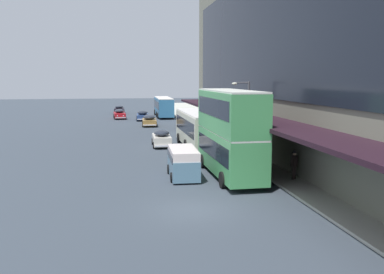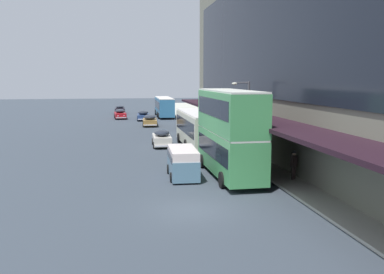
# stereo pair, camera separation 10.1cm
# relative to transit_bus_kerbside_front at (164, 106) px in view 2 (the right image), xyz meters

# --- Properties ---
(ground) EXTENTS (240.00, 240.00, 0.00)m
(ground) POSITION_rel_transit_bus_kerbside_front_xyz_m (-4.17, -52.12, -1.88)
(ground) COLOR #343C46
(transit_bus_kerbside_front) EXTENTS (2.85, 11.37, 3.29)m
(transit_bus_kerbside_front) POSITION_rel_transit_bus_kerbside_front_xyz_m (0.00, 0.00, 0.00)
(transit_bus_kerbside_front) COLOR teal
(transit_bus_kerbside_front) RESTS_ON ground
(transit_bus_kerbside_rear) EXTENTS (2.80, 11.14, 3.42)m
(transit_bus_kerbside_rear) POSITION_rel_transit_bus_kerbside_front_xyz_m (-0.39, -33.45, 0.07)
(transit_bus_kerbside_rear) COLOR beige
(transit_bus_kerbside_rear) RESTS_ON ground
(transit_bus_kerbside_far) EXTENTS (2.73, 9.26, 5.81)m
(transit_bus_kerbside_far) POSITION_rel_transit_bus_kerbside_front_xyz_m (-0.45, -45.25, 1.26)
(transit_bus_kerbside_far) COLOR #449855
(transit_bus_kerbside_far) RESTS_ON ground
(sedan_oncoming_front) EXTENTS (2.05, 4.65, 1.55)m
(sedan_oncoming_front) POSITION_rel_transit_bus_kerbside_front_xyz_m (-7.45, -2.16, -1.12)
(sedan_oncoming_front) COLOR #A6151C
(sedan_oncoming_front) RESTS_ON ground
(sedan_lead_near) EXTENTS (2.16, 4.73, 1.56)m
(sedan_lead_near) POSITION_rel_transit_bus_kerbside_front_xyz_m (-3.46, -13.69, -1.12)
(sedan_lead_near) COLOR olive
(sedan_lead_near) RESTS_ON ground
(sedan_oncoming_rear) EXTENTS (1.90, 4.31, 1.64)m
(sedan_oncoming_rear) POSITION_rel_transit_bus_kerbside_front_xyz_m (-3.62, -31.72, -1.08)
(sedan_oncoming_rear) COLOR beige
(sedan_oncoming_rear) RESTS_ON ground
(sedan_second_near) EXTENTS (1.96, 4.69, 1.53)m
(sedan_second_near) POSITION_rel_transit_bus_kerbside_front_xyz_m (-7.43, 7.92, -1.12)
(sedan_second_near) COLOR black
(sedan_second_near) RESTS_ON ground
(sedan_lead_mid) EXTENTS (2.08, 4.44, 1.55)m
(sedan_lead_mid) POSITION_rel_transit_bus_kerbside_front_xyz_m (-3.91, -5.59, -1.12)
(sedan_lead_mid) COLOR navy
(sedan_lead_mid) RESTS_ON ground
(sedan_trailing_near) EXTENTS (2.08, 4.80, 1.51)m
(sedan_trailing_near) POSITION_rel_transit_bus_kerbside_front_xyz_m (0.24, -23.38, -1.13)
(sedan_trailing_near) COLOR beige
(sedan_trailing_near) RESTS_ON ground
(vw_van) EXTENTS (2.03, 4.61, 1.96)m
(vw_van) POSITION_rel_transit_bus_kerbside_front_xyz_m (-3.54, -44.82, -0.79)
(vw_van) COLOR slate
(vw_van) RESTS_ON ground
(pedestrian_at_kerb) EXTENTS (0.57, 0.39, 1.86)m
(pedestrian_at_kerb) POSITION_rel_transit_bus_kerbside_front_xyz_m (3.26, -47.32, -0.70)
(pedestrian_at_kerb) COLOR black
(pedestrian_at_kerb) RESTS_ON sidewalk_kerb
(street_lamp) EXTENTS (1.50, 0.28, 6.17)m
(street_lamp) POSITION_rel_transit_bus_kerbside_front_xyz_m (2.47, -39.42, 1.91)
(street_lamp) COLOR #4C4C51
(street_lamp) RESTS_ON sidewalk_kerb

